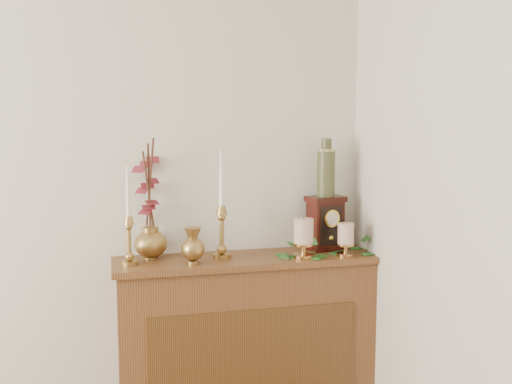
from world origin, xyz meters
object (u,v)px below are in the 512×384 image
object	(u,v)px
ginger_jar	(148,204)
ceramic_vase	(326,170)
bud_vase	(193,246)
candlestick_left	(129,232)
candlestick_center	(222,223)
mantel_clock	(325,223)

from	to	relation	value
ginger_jar	ceramic_vase	size ratio (longest dim) A/B	1.97
bud_vase	ceramic_vase	size ratio (longest dim) A/B	0.59
bud_vase	ginger_jar	distance (m)	0.31
candlestick_left	ginger_jar	distance (m)	0.19
candlestick_left	ginger_jar	xyz separation A→B (m)	(0.09, 0.13, 0.11)
candlestick_left	ginger_jar	world-z (taller)	ginger_jar
candlestick_center	candlestick_left	bearing A→B (deg)	-175.83
candlestick_center	ceramic_vase	world-z (taller)	ceramic_vase
ceramic_vase	candlestick_left	bearing A→B (deg)	-174.13
candlestick_center	ginger_jar	bearing A→B (deg)	162.42
mantel_clock	ceramic_vase	world-z (taller)	ceramic_vase
ceramic_vase	mantel_clock	bearing A→B (deg)	-77.08
mantel_clock	ceramic_vase	size ratio (longest dim) A/B	0.93
candlestick_center	mantel_clock	distance (m)	0.54
candlestick_center	ginger_jar	xyz separation A→B (m)	(-0.33, 0.10, 0.09)
bud_vase	ginger_jar	size ratio (longest dim) A/B	0.30
mantel_clock	ceramic_vase	distance (m)	0.26
ginger_jar	mantel_clock	distance (m)	0.87
bud_vase	ceramic_vase	bearing A→B (deg)	13.18
candlestick_left	ceramic_vase	bearing A→B (deg)	5.87
candlestick_left	mantel_clock	bearing A→B (deg)	5.73
ginger_jar	candlestick_left	bearing A→B (deg)	-125.34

